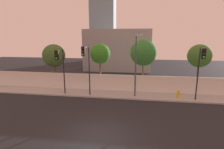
% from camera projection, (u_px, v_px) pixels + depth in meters
% --- Properties ---
extents(ground_plane, '(80.00, 80.00, 0.00)m').
position_uv_depth(ground_plane, '(98.00, 138.00, 10.78)').
color(ground_plane, '#212328').
extents(sidewalk, '(36.00, 2.40, 0.15)m').
position_uv_depth(sidewalk, '(115.00, 94.00, 18.69)').
color(sidewalk, '#A8A8A8').
rests_on(sidewalk, ground).
extents(perimeter_wall, '(36.00, 0.18, 1.80)m').
position_uv_depth(perimeter_wall, '(117.00, 83.00, 19.74)').
color(perimeter_wall, silver).
rests_on(perimeter_wall, sidewalk).
extents(traffic_light_left, '(0.41, 1.50, 5.05)m').
position_uv_depth(traffic_light_left, '(86.00, 61.00, 17.05)').
color(traffic_light_left, black).
rests_on(traffic_light_left, sidewalk).
extents(traffic_light_center, '(0.35, 1.80, 4.69)m').
position_uv_depth(traffic_light_center, '(60.00, 63.00, 17.30)').
color(traffic_light_center, black).
rests_on(traffic_light_center, sidewalk).
extents(traffic_light_right, '(0.34, 1.18, 4.96)m').
position_uv_depth(traffic_light_right, '(201.00, 64.00, 15.68)').
color(traffic_light_right, black).
rests_on(traffic_light_right, sidewalk).
extents(street_lamp_curbside, '(0.63, 2.23, 6.24)m').
position_uv_depth(street_lamp_curbside, '(136.00, 60.00, 16.84)').
color(street_lamp_curbside, '#4C4C51').
rests_on(street_lamp_curbside, sidewalk).
extents(fire_hydrant, '(0.44, 0.26, 0.84)m').
position_uv_depth(fire_hydrant, '(178.00, 94.00, 17.26)').
color(fire_hydrant, gold).
rests_on(fire_hydrant, sidewalk).
extents(roadside_tree_leftmost, '(2.73, 2.73, 5.22)m').
position_uv_depth(roadside_tree_leftmost, '(54.00, 56.00, 21.40)').
color(roadside_tree_leftmost, brown).
rests_on(roadside_tree_leftmost, ground).
extents(roadside_tree_midleft, '(2.36, 2.36, 5.34)m').
position_uv_depth(roadside_tree_midleft, '(100.00, 54.00, 20.50)').
color(roadside_tree_midleft, brown).
rests_on(roadside_tree_midleft, ground).
extents(roadside_tree_midright, '(2.96, 2.96, 5.80)m').
position_uv_depth(roadside_tree_midright, '(143.00, 53.00, 19.74)').
color(roadside_tree_midright, brown).
rests_on(roadside_tree_midright, ground).
extents(roadside_tree_rightmost, '(2.49, 2.49, 5.31)m').
position_uv_depth(roadside_tree_rightmost, '(199.00, 56.00, 18.92)').
color(roadside_tree_rightmost, brown).
rests_on(roadside_tree_rightmost, ground).
extents(low_building_distant, '(11.93, 6.00, 7.42)m').
position_uv_depth(low_building_distant, '(118.00, 50.00, 32.95)').
color(low_building_distant, gray).
rests_on(low_building_distant, ground).
extents(tower_on_skyline, '(5.92, 5.00, 24.23)m').
position_uv_depth(tower_on_skyline, '(103.00, 12.00, 43.57)').
color(tower_on_skyline, '#748E9E').
rests_on(tower_on_skyline, ground).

